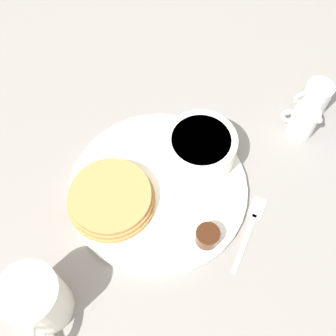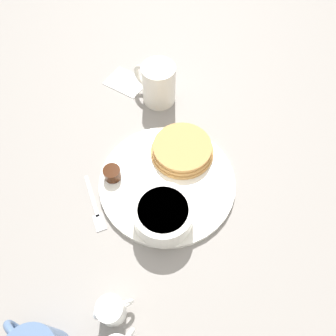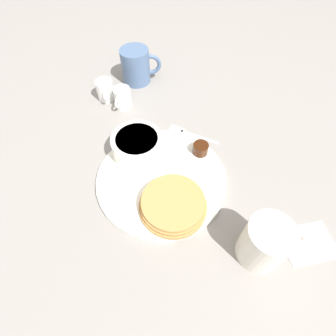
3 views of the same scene
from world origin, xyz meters
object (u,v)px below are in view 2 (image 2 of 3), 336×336
at_px(creamer_pitcher_near, 112,310).
at_px(fork, 96,209).
at_px(plate, 167,182).
at_px(coffee_mug, 158,84).
at_px(bowl, 163,214).

xyz_separation_m(creamer_pitcher_near, fork, (0.13, -0.15, -0.03)).
height_order(plate, coffee_mug, coffee_mug).
xyz_separation_m(plate, creamer_pitcher_near, (-0.02, 0.27, 0.02)).
xyz_separation_m(plate, coffee_mug, (0.12, -0.21, 0.04)).
height_order(bowl, coffee_mug, coffee_mug).
bearing_deg(creamer_pitcher_near, bowl, -91.77).
relative_size(plate, bowl, 2.48).
bearing_deg(bowl, coffee_mug, -62.50).
height_order(plate, fork, plate).
bearing_deg(creamer_pitcher_near, coffee_mug, -72.95).
bearing_deg(fork, bowl, -166.69).
bearing_deg(creamer_pitcher_near, fork, -49.50).
bearing_deg(coffee_mug, creamer_pitcher_near, 107.05).
distance_m(plate, bowl, 0.09).
relative_size(creamer_pitcher_near, fork, 0.56).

